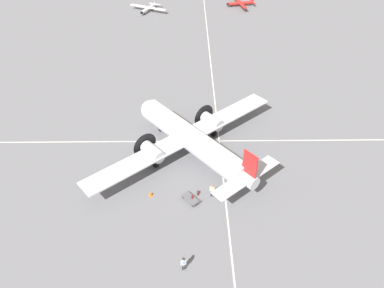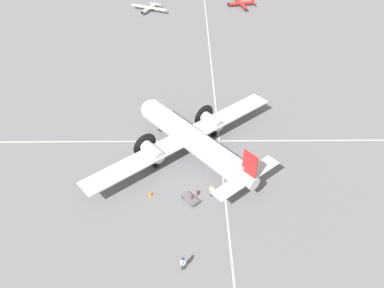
{
  "view_description": "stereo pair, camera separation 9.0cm",
  "coord_description": "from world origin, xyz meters",
  "views": [
    {
      "loc": [
        -35.5,
        0.39,
        30.53
      ],
      "look_at": [
        0.0,
        0.0,
        1.82
      ],
      "focal_mm": 35.0,
      "sensor_mm": 36.0,
      "label": 1
    },
    {
      "loc": [
        -35.5,
        0.3,
        30.53
      ],
      "look_at": [
        0.0,
        0.0,
        1.82
      ],
      "focal_mm": 35.0,
      "sensor_mm": 36.0,
      "label": 2
    }
  ],
  "objects": [
    {
      "name": "ground_plane",
      "position": [
        0.0,
        0.0,
        0.0
      ],
      "size": [
        300.0,
        300.0,
        0.0
      ],
      "primitive_type": "plane",
      "color": "slate"
    },
    {
      "name": "apron_line_eastwest",
      "position": [
        0.0,
        -3.6,
        0.0
      ],
      "size": [
        120.0,
        0.16,
        0.01
      ],
      "color": "silver",
      "rests_on": "ground_plane"
    },
    {
      "name": "apron_line_northsouth",
      "position": [
        2.85,
        0.0,
        0.0
      ],
      "size": [
        0.16,
        120.0,
        0.01
      ],
      "color": "silver",
      "rests_on": "ground_plane"
    },
    {
      "name": "airliner_main",
      "position": [
        0.35,
        0.29,
        2.65
      ],
      "size": [
        21.35,
        23.2,
        6.21
      ],
      "rotation": [
        0.0,
        0.0,
        0.7
      ],
      "color": "silver",
      "rests_on": "ground_plane"
    },
    {
      "name": "crew_foreground",
      "position": [
        -16.06,
        0.93,
        1.06
      ],
      "size": [
        0.36,
        0.55,
        1.69
      ],
      "rotation": [
        0.0,
        0.0,
        1.9
      ],
      "color": "#2D2D33",
      "rests_on": "ground_plane"
    },
    {
      "name": "passenger_boarding",
      "position": [
        -6.98,
        -2.13,
        1.05
      ],
      "size": [
        0.28,
        0.58,
        1.72
      ],
      "rotation": [
        0.0,
        0.0,
        1.4
      ],
      "color": "navy",
      "rests_on": "ground_plane"
    },
    {
      "name": "suitcase_near_door",
      "position": [
        -7.46,
        0.07,
        0.23
      ],
      "size": [
        0.4,
        0.18,
        0.5
      ],
      "color": "maroon",
      "rests_on": "ground_plane"
    },
    {
      "name": "suitcase_upright_spare",
      "position": [
        -6.71,
        -0.54,
        0.26
      ],
      "size": [
        0.35,
        0.15,
        0.56
      ],
      "color": "maroon",
      "rests_on": "ground_plane"
    },
    {
      "name": "baggage_cart",
      "position": [
        -7.58,
        0.22,
        0.28
      ],
      "size": [
        2.27,
        2.15,
        0.56
      ],
      "rotation": [
        0.0,
        0.0,
        0.71
      ],
      "color": "#56565B",
      "rests_on": "ground_plane"
    },
    {
      "name": "light_aircraft_distant",
      "position": [
        51.1,
        9.52,
        0.77
      ],
      "size": [
        6.68,
        8.56,
        1.79
      ],
      "rotation": [
        0.0,
        0.0,
        2.69
      ],
      "color": "white",
      "rests_on": "ground_plane"
    },
    {
      "name": "light_aircraft_taxiing",
      "position": [
        54.45,
        -11.96,
        0.77
      ],
      "size": [
        9.09,
        6.86,
        1.79
      ],
      "rotation": [
        0.0,
        0.0,
        1.77
      ],
      "color": "#B2231E",
      "rests_on": "ground_plane"
    },
    {
      "name": "traffic_cone",
      "position": [
        -6.8,
        4.66,
        0.27
      ],
      "size": [
        0.43,
        0.43,
        0.57
      ],
      "color": "orange",
      "rests_on": "ground_plane"
    }
  ]
}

